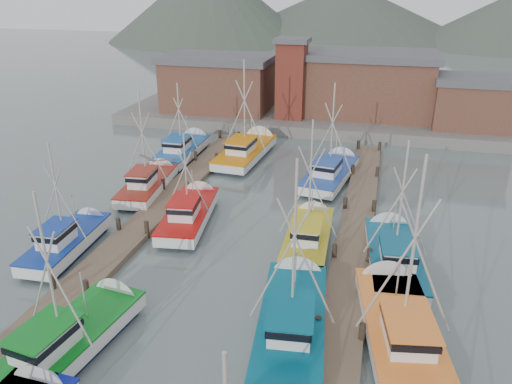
% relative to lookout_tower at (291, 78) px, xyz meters
% --- Properties ---
extents(ground, '(260.00, 260.00, 0.00)m').
position_rel_lookout_tower_xyz_m(ground, '(2.00, -33.00, -5.55)').
color(ground, '#546564').
rests_on(ground, ground).
extents(dock_left, '(2.30, 46.00, 1.50)m').
position_rel_lookout_tower_xyz_m(dock_left, '(-5.00, -28.96, -5.34)').
color(dock_left, brown).
rests_on(dock_left, ground).
extents(dock_right, '(2.30, 46.00, 1.50)m').
position_rel_lookout_tower_xyz_m(dock_right, '(9.00, -28.96, -5.34)').
color(dock_right, brown).
rests_on(dock_right, ground).
extents(quay, '(44.00, 16.00, 1.20)m').
position_rel_lookout_tower_xyz_m(quay, '(2.00, 4.00, -4.95)').
color(quay, slate).
rests_on(quay, ground).
extents(shed_left, '(12.72, 8.48, 6.20)m').
position_rel_lookout_tower_xyz_m(shed_left, '(-9.00, 2.00, -1.21)').
color(shed_left, brown).
rests_on(shed_left, quay).
extents(shed_center, '(14.84, 9.54, 6.90)m').
position_rel_lookout_tower_xyz_m(shed_center, '(8.00, 4.00, -0.86)').
color(shed_center, brown).
rests_on(shed_center, quay).
extents(shed_right, '(8.48, 6.36, 5.20)m').
position_rel_lookout_tower_xyz_m(shed_right, '(19.00, 1.00, -1.71)').
color(shed_right, brown).
rests_on(shed_right, quay).
extents(lookout_tower, '(3.60, 3.60, 8.50)m').
position_rel_lookout_tower_xyz_m(lookout_tower, '(0.00, 0.00, 0.00)').
color(lookout_tower, maroon).
rests_on(lookout_tower, quay).
extents(distant_hills, '(175.00, 140.00, 42.00)m').
position_rel_lookout_tower_xyz_m(distant_hills, '(-10.76, 89.59, -5.55)').
color(distant_hills, '#475345').
rests_on(distant_hills, ground).
extents(boat_4, '(3.90, 9.22, 8.78)m').
position_rel_lookout_tower_xyz_m(boat_4, '(-2.51, -38.43, -4.87)').
color(boat_4, '#101835').
rests_on(boat_4, ground).
extents(boat_5, '(4.01, 9.85, 9.70)m').
position_rel_lookout_tower_xyz_m(boat_5, '(6.73, -34.49, -4.87)').
color(boat_5, '#101835').
rests_on(boat_5, ground).
extents(boat_6, '(3.13, 7.87, 7.66)m').
position_rel_lookout_tower_xyz_m(boat_6, '(-7.94, -30.46, -4.87)').
color(boat_6, '#101835').
rests_on(boat_6, ground).
extents(boat_7, '(4.73, 10.18, 10.15)m').
position_rel_lookout_tower_xyz_m(boat_7, '(11.59, -33.87, -4.86)').
color(boat_7, '#101835').
rests_on(boat_7, ground).
extents(boat_8, '(3.73, 8.82, 7.19)m').
position_rel_lookout_tower_xyz_m(boat_8, '(-2.22, -24.89, -4.88)').
color(boat_8, '#101835').
rests_on(boat_8, ground).
extents(boat_9, '(3.54, 8.41, 8.91)m').
position_rel_lookout_tower_xyz_m(boat_9, '(6.21, -26.21, -4.87)').
color(boat_9, '#101835').
rests_on(boat_9, ground).
extents(boat_10, '(3.53, 8.55, 8.70)m').
position_rel_lookout_tower_xyz_m(boat_10, '(-7.27, -20.72, -4.87)').
color(boat_10, '#101835').
rests_on(boat_10, ground).
extents(boat_11, '(3.73, 9.27, 8.57)m').
position_rel_lookout_tower_xyz_m(boat_11, '(11.32, -27.27, -4.87)').
color(boat_11, '#101835').
rests_on(boat_11, ground).
extents(boat_12, '(4.09, 10.40, 10.06)m').
position_rel_lookout_tower_xyz_m(boat_12, '(-1.96, -10.92, -4.87)').
color(boat_12, '#101835').
rests_on(boat_12, ground).
extents(boat_13, '(4.21, 9.58, 8.99)m').
position_rel_lookout_tower_xyz_m(boat_13, '(6.33, -14.74, -4.87)').
color(boat_13, '#101835').
rests_on(boat_13, ground).
extents(boat_14, '(3.31, 9.23, 7.80)m').
position_rel_lookout_tower_xyz_m(boat_14, '(-7.88, -12.10, -4.87)').
color(boat_14, '#101835').
rests_on(boat_14, ground).
extents(gull_near, '(1.55, 0.65, 0.24)m').
position_rel_lookout_tower_xyz_m(gull_near, '(1.45, -36.74, 3.30)').
color(gull_near, gray).
rests_on(gull_near, ground).
extents(gull_far, '(1.51, 0.66, 0.24)m').
position_rel_lookout_tower_xyz_m(gull_far, '(2.32, -29.23, 2.76)').
color(gull_far, gray).
rests_on(gull_far, ground).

